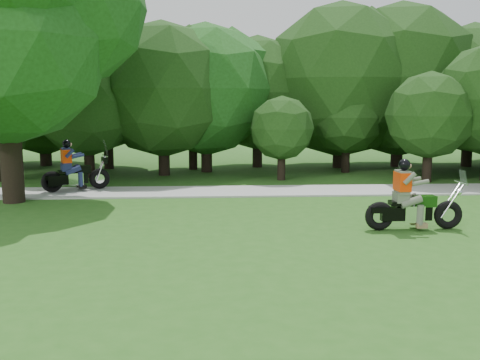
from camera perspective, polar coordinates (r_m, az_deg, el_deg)
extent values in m
plane|color=#275A19|center=(11.90, 17.89, -7.61)|extent=(100.00, 100.00, 0.00)
cube|color=#A8A8A2|center=(19.39, 9.44, -1.10)|extent=(60.00, 2.20, 0.06)
cylinder|color=black|center=(26.03, 1.86, 3.36)|extent=(0.47, 0.47, 1.80)
sphere|color=#193911|center=(25.93, 1.89, 9.25)|extent=(5.46, 5.46, 5.46)
cylinder|color=black|center=(21.83, 4.43, 1.65)|extent=(0.33, 0.33, 1.27)
sphere|color=#193911|center=(21.71, 4.48, 5.54)|extent=(2.61, 2.61, 2.61)
cylinder|color=black|center=(22.45, 19.34, 1.73)|extent=(0.37, 0.37, 1.53)
sphere|color=#193911|center=(22.33, 19.58, 6.54)|extent=(3.43, 3.43, 3.43)
cylinder|color=black|center=(26.29, 10.49, 3.27)|extent=(0.57, 0.57, 1.80)
sphere|color=#193911|center=(26.20, 10.69, 10.43)|extent=(7.32, 7.32, 7.32)
cylinder|color=black|center=(28.36, -20.05, 3.27)|extent=(0.57, 0.57, 1.80)
sphere|color=#193911|center=(28.29, -20.39, 9.92)|extent=(7.36, 7.36, 7.36)
cylinder|color=black|center=(27.40, 16.39, 3.28)|extent=(0.57, 0.57, 1.80)
sphere|color=#193911|center=(27.32, 16.69, 10.20)|extent=(7.41, 7.41, 7.41)
cylinder|color=black|center=(25.22, -5.04, 3.17)|extent=(0.40, 0.40, 1.80)
sphere|color=#193911|center=(25.12, -5.10, 8.13)|extent=(3.94, 3.94, 3.94)
cylinder|color=black|center=(24.55, 11.21, 2.44)|extent=(0.37, 0.37, 1.41)
sphere|color=#193911|center=(24.44, 11.33, 6.62)|extent=(3.33, 3.33, 3.33)
cylinder|color=black|center=(26.18, -13.85, 3.15)|extent=(0.45, 0.45, 1.80)
sphere|color=#193911|center=(26.08, -14.05, 8.71)|extent=(5.04, 5.04, 5.04)
cylinder|color=black|center=(24.29, -3.58, 2.96)|extent=(0.50, 0.50, 1.78)
sphere|color=#1D4B15|center=(24.19, -3.65, 9.61)|extent=(5.91, 5.91, 5.91)
cylinder|color=black|center=(28.59, 23.06, 3.15)|extent=(0.51, 0.51, 1.80)
sphere|color=#193911|center=(28.50, 23.40, 9.00)|extent=(6.23, 6.23, 6.23)
cylinder|color=black|center=(23.34, -15.78, 2.33)|extent=(0.43, 0.43, 1.70)
sphere|color=#193911|center=(23.22, -16.01, 8.13)|extent=(4.66, 4.66, 4.66)
cylinder|color=black|center=(23.38, -8.11, 2.70)|extent=(0.49, 0.49, 1.80)
sphere|color=#193911|center=(23.27, -8.26, 9.53)|extent=(5.79, 5.79, 5.79)
cylinder|color=black|center=(18.30, -23.32, 4.29)|extent=(0.68, 0.68, 4.20)
sphere|color=#1D4B15|center=(18.35, -23.86, 13.35)|extent=(6.40, 6.40, 6.40)
sphere|color=#1D4B15|center=(18.75, -17.92, 17.24)|extent=(5.12, 5.12, 5.12)
torus|color=black|center=(13.78, 14.63, -3.73)|extent=(0.74, 0.23, 0.73)
torus|color=black|center=(14.46, 21.31, -3.48)|extent=(0.74, 0.23, 0.73)
cube|color=black|center=(14.00, 17.25, -3.43)|extent=(1.28, 0.28, 0.33)
cube|color=silver|center=(14.07, 17.93, -3.41)|extent=(0.51, 0.37, 0.42)
cube|color=black|center=(14.12, 19.05, -2.12)|extent=(0.55, 0.33, 0.27)
cube|color=black|center=(13.90, 16.76, -2.36)|extent=(0.55, 0.35, 0.10)
cylinder|color=silver|center=(14.41, 21.53, -2.05)|extent=(0.57, 0.06, 0.87)
cylinder|color=silver|center=(14.45, 22.52, -0.27)|extent=(0.05, 0.67, 0.04)
cube|color=#535A49|center=(13.88, 16.79, -1.76)|extent=(0.32, 0.40, 0.25)
cube|color=#535A49|center=(13.82, 16.93, -0.23)|extent=(0.28, 0.44, 0.58)
cube|color=#F73604|center=(13.82, 16.94, -0.14)|extent=(0.31, 0.49, 0.46)
sphere|color=black|center=(13.78, 17.13, 1.58)|extent=(0.29, 0.29, 0.29)
torus|color=black|center=(19.62, -19.41, -0.18)|extent=(0.76, 0.49, 0.74)
torus|color=black|center=(19.89, -14.75, 0.14)|extent=(0.76, 0.49, 0.74)
cube|color=black|center=(19.70, -17.63, 0.10)|extent=(1.18, 0.71, 0.34)
cube|color=silver|center=(19.72, -17.16, 0.13)|extent=(0.61, 0.53, 0.42)
cube|color=black|center=(19.73, -16.45, 1.09)|extent=(0.63, 0.51, 0.27)
cube|color=black|center=(19.64, -18.04, 0.86)|extent=(0.64, 0.53, 0.11)
cylinder|color=silver|center=(19.85, -14.67, 1.20)|extent=(0.40, 0.21, 0.95)
cylinder|color=silver|center=(19.84, -14.21, 2.53)|extent=(0.31, 0.63, 0.04)
cube|color=black|center=(19.39, -19.17, -0.10)|extent=(0.46, 0.29, 0.36)
cube|color=black|center=(19.84, -19.36, 0.07)|extent=(0.46, 0.29, 0.36)
cube|color=#1D254E|center=(19.62, -18.06, 1.29)|extent=(0.45, 0.49, 0.25)
cube|color=#1D254E|center=(19.59, -18.05, 2.40)|extent=(0.43, 0.52, 0.59)
cube|color=#F73604|center=(19.58, -18.05, 2.46)|extent=(0.48, 0.57, 0.46)
sphere|color=black|center=(19.55, -18.02, 3.69)|extent=(0.30, 0.30, 0.30)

